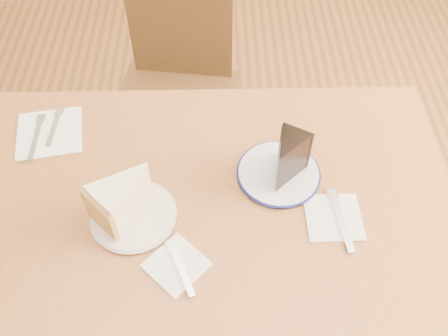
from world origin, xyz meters
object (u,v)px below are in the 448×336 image
plate_navy (279,174)px  carrot_cake (127,196)px  chair_far (178,95)px  chocolate_cake (286,162)px  plate_cream (134,216)px  table (205,230)px

plate_navy → carrot_cake: size_ratio=1.42×
chair_far → chocolate_cake: (0.30, -0.59, 0.34)m
carrot_cake → chocolate_cake: (0.36, 0.08, 0.01)m
chair_far → plate_cream: 0.74m
chocolate_cake → chair_far: bearing=-33.9°
plate_cream → carrot_cake: size_ratio=1.38×
carrot_cake → plate_cream: bearing=-18.4°
plate_navy → carrot_cake: 0.37m
chair_far → plate_navy: bearing=124.6°
plate_cream → chocolate_cake: bearing=15.9°
plate_navy → carrot_cake: (-0.35, -0.09, 0.05)m
chair_far → carrot_cake: bearing=92.3°
table → carrot_cake: 0.23m
table → carrot_cake: bearing=-179.3°
chair_far → chocolate_cake: chocolate_cake is taller
plate_cream → plate_navy: (0.34, 0.12, 0.00)m
table → chair_far: chair_far is taller
carrot_cake → chocolate_cake: 0.37m
carrot_cake → chocolate_cake: chocolate_cake is taller
chair_far → carrot_cake: (-0.07, -0.67, 0.33)m
carrot_cake → plate_navy: bearing=60.3°
table → plate_navy: size_ratio=6.13×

